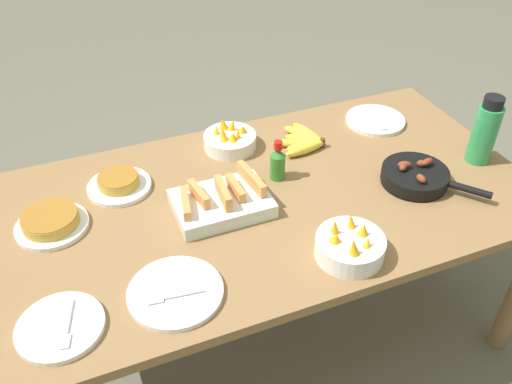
# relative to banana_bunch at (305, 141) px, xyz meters

# --- Properties ---
(ground_plane) EXTENTS (14.00, 14.00, 0.00)m
(ground_plane) POSITION_rel_banana_bunch_xyz_m (-0.29, -0.23, -0.72)
(ground_plane) COLOR #666051
(dining_table) EXTENTS (1.88, 0.95, 0.70)m
(dining_table) POSITION_rel_banana_bunch_xyz_m (-0.29, -0.23, -0.10)
(dining_table) COLOR olive
(dining_table) RESTS_ON ground_plane
(banana_bunch) EXTENTS (0.20, 0.22, 0.04)m
(banana_bunch) POSITION_rel_banana_bunch_xyz_m (0.00, 0.00, 0.00)
(banana_bunch) COLOR yellow
(banana_bunch) RESTS_ON dining_table
(melon_tray) EXTENTS (0.30, 0.22, 0.10)m
(melon_tray) POSITION_rel_banana_bunch_xyz_m (-0.41, -0.24, 0.01)
(melon_tray) COLOR silver
(melon_tray) RESTS_ON dining_table
(skillet) EXTENTS (0.28, 0.32, 0.08)m
(skillet) POSITION_rel_banana_bunch_xyz_m (0.25, -0.36, 0.01)
(skillet) COLOR black
(skillet) RESTS_ON dining_table
(frittata_plate_center) EXTENTS (0.22, 0.22, 0.05)m
(frittata_plate_center) POSITION_rel_banana_bunch_xyz_m (-0.70, -0.00, 0.00)
(frittata_plate_center) COLOR white
(frittata_plate_center) RESTS_ON dining_table
(frittata_plate_side) EXTENTS (0.22, 0.22, 0.05)m
(frittata_plate_side) POSITION_rel_banana_bunch_xyz_m (-0.93, -0.13, 0.00)
(frittata_plate_side) COLOR white
(frittata_plate_side) RESTS_ON dining_table
(empty_plate_near_front) EXTENTS (0.24, 0.24, 0.02)m
(empty_plate_near_front) POSITION_rel_banana_bunch_xyz_m (0.34, 0.05, -0.01)
(empty_plate_near_front) COLOR white
(empty_plate_near_front) RESTS_ON dining_table
(empty_plate_far_left) EXTENTS (0.23, 0.23, 0.02)m
(empty_plate_far_left) POSITION_rel_banana_bunch_xyz_m (-0.95, -0.53, -0.01)
(empty_plate_far_left) COLOR white
(empty_plate_far_left) RESTS_ON dining_table
(empty_plate_far_right) EXTENTS (0.26, 0.26, 0.02)m
(empty_plate_far_right) POSITION_rel_banana_bunch_xyz_m (-0.65, -0.53, -0.01)
(empty_plate_far_right) COLOR white
(empty_plate_far_right) RESTS_ON dining_table
(fruit_bowl_mango) EXTENTS (0.20, 0.20, 0.11)m
(fruit_bowl_mango) POSITION_rel_banana_bunch_xyz_m (-0.27, 0.09, 0.02)
(fruit_bowl_mango) COLOR white
(fruit_bowl_mango) RESTS_ON dining_table
(fruit_bowl_citrus) EXTENTS (0.20, 0.20, 0.12)m
(fruit_bowl_citrus) POSITION_rel_banana_bunch_xyz_m (-0.14, -0.58, 0.02)
(fruit_bowl_citrus) COLOR white
(fruit_bowl_citrus) RESTS_ON dining_table
(water_bottle) EXTENTS (0.09, 0.09, 0.26)m
(water_bottle) POSITION_rel_banana_bunch_xyz_m (0.54, -0.32, 0.10)
(water_bottle) COLOR #2D9351
(water_bottle) RESTS_ON dining_table
(hot_sauce_bottle) EXTENTS (0.05, 0.05, 0.15)m
(hot_sauce_bottle) POSITION_rel_banana_bunch_xyz_m (-0.18, -0.15, 0.05)
(hot_sauce_bottle) COLOR #337F2D
(hot_sauce_bottle) RESTS_ON dining_table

